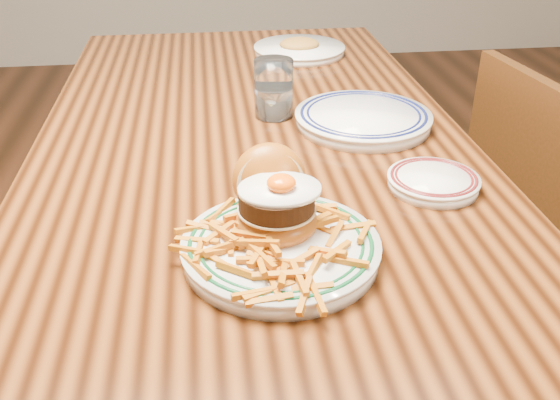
{
  "coord_description": "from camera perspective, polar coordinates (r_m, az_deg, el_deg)",
  "views": [
    {
      "loc": [
        -0.09,
        -1.14,
        1.25
      ],
      "look_at": [
        0.01,
        -0.4,
        0.82
      ],
      "focal_mm": 40.0,
      "sensor_mm": 36.0,
      "label": 1
    }
  ],
  "objects": [
    {
      "name": "table",
      "position": [
        1.29,
        -2.43,
        2.45
      ],
      "size": [
        0.85,
        1.6,
        0.75
      ],
      "color": "black",
      "rests_on": "floor"
    },
    {
      "name": "chair_right",
      "position": [
        1.57,
        23.37,
        -3.41
      ],
      "size": [
        0.44,
        0.44,
        0.86
      ],
      "rotation": [
        0.0,
        0.0,
        3.26
      ],
      "color": "#3E1E0C",
      "rests_on": "floor"
    },
    {
      "name": "main_plate",
      "position": [
        0.87,
        -0.11,
        -2.7
      ],
      "size": [
        0.28,
        0.29,
        0.13
      ],
      "rotation": [
        0.0,
        0.0,
        0.04
      ],
      "color": "white",
      "rests_on": "table"
    },
    {
      "name": "side_plate",
      "position": [
        1.07,
        13.84,
        1.73
      ],
      "size": [
        0.15,
        0.15,
        0.02
      ],
      "rotation": [
        0.0,
        0.0,
        0.13
      ],
      "color": "white",
      "rests_on": "table"
    },
    {
      "name": "rear_plate",
      "position": [
        1.3,
        7.61,
        7.46
      ],
      "size": [
        0.28,
        0.28,
        0.03
      ],
      "rotation": [
        0.0,
        0.0,
        -0.09
      ],
      "color": "white",
      "rests_on": "table"
    },
    {
      "name": "water_glass",
      "position": [
        1.32,
        -0.57,
        9.85
      ],
      "size": [
        0.08,
        0.08,
        0.12
      ],
      "color": "white",
      "rests_on": "table"
    },
    {
      "name": "far_plate",
      "position": [
        1.76,
        1.78,
        13.63
      ],
      "size": [
        0.25,
        0.25,
        0.04
      ],
      "rotation": [
        0.0,
        0.0,
        -0.43
      ],
      "color": "white",
      "rests_on": "table"
    }
  ]
}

